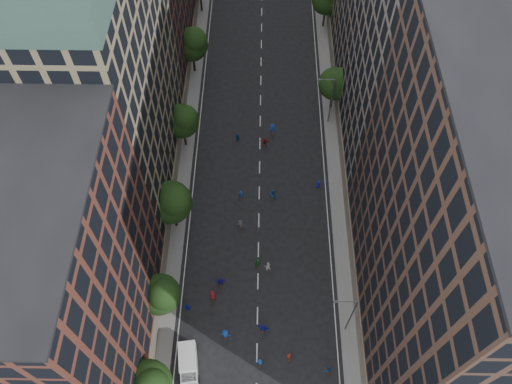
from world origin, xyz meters
TOP-DOWN VIEW (x-y plane):
  - ground at (0.00, 40.00)m, footprint 240.00×240.00m
  - sidewalk_left at (-12.00, 47.50)m, footprint 4.00×105.00m
  - sidewalk_right at (12.00, 47.50)m, footprint 4.00×105.00m
  - bldg_left_a at (-19.00, 11.00)m, footprint 14.00×22.00m
  - bldg_left_b at (-19.00, 35.00)m, footprint 14.00×26.00m
  - bldg_right_a at (19.00, 15.00)m, footprint 14.00×30.00m
  - bldg_right_b at (19.00, 44.00)m, footprint 14.00×28.00m
  - tree_left_1 at (-11.02, 13.86)m, footprint 4.80×4.80m
  - tree_left_2 at (-10.99, 25.83)m, footprint 5.60×5.60m
  - tree_left_3 at (-11.02, 39.85)m, footprint 5.00×5.00m
  - tree_left_4 at (-11.00, 55.84)m, footprint 5.40×5.40m
  - tree_right_a at (11.38, 47.85)m, footprint 5.00×5.00m
  - streetlamp_near at (10.37, 12.00)m, footprint 2.64×0.22m
  - streetlamp_far at (10.37, 45.00)m, footprint 2.64×0.22m
  - cargo_van at (-7.82, 7.45)m, footprint 2.72×4.73m
  - skater_0 at (-8.17, 9.47)m, footprint 0.95×0.69m
  - skater_1 at (0.36, 7.69)m, footprint 0.78×0.61m
  - skater_2 at (8.07, 7.03)m, footprint 0.95×0.86m
  - skater_3 at (-3.74, 10.82)m, footprint 1.31×0.86m
  - skater_4 at (-8.50, 14.00)m, footprint 1.09×0.49m
  - skater_5 at (0.72, 11.68)m, footprint 1.57×0.84m
  - skater_6 at (-5.56, 15.73)m, footprint 0.98×0.69m
  - skater_7 at (3.74, 8.45)m, footprint 0.65×0.46m
  - skater_8 at (1.21, 19.72)m, footprint 0.88×0.72m
  - skater_9 at (-2.47, 25.82)m, footprint 1.11×0.76m
  - skater_10 at (-0.04, 20.04)m, footprint 1.17×0.71m
  - skater_11 at (-4.68, 17.53)m, footprint 1.51×0.72m
  - skater_12 at (8.36, 32.55)m, footprint 0.86×0.72m
  - skater_13 at (-2.56, 30.57)m, footprint 0.71×0.55m
  - skater_14 at (1.89, 30.66)m, footprint 1.09×0.97m
  - skater_15 at (1.94, 42.56)m, footprint 1.27×0.77m
  - skater_16 at (-3.31, 40.79)m, footprint 1.09×0.56m
  - skater_17 at (0.72, 40.11)m, footprint 1.53×0.49m

SIDE VIEW (x-z plane):
  - ground at x=0.00m, z-range 0.00..0.00m
  - sidewalk_left at x=-12.00m, z-range 0.00..0.15m
  - sidewalk_right at x=12.00m, z-range 0.00..0.15m
  - skater_12 at x=8.36m, z-range 0.00..1.51m
  - skater_11 at x=-4.68m, z-range 0.00..1.57m
  - skater_9 at x=-2.47m, z-range 0.00..1.59m
  - skater_2 at x=8.07m, z-range 0.00..1.61m
  - skater_5 at x=0.72m, z-range 0.00..1.62m
  - skater_17 at x=0.72m, z-range 0.00..1.65m
  - skater_7 at x=3.74m, z-range 0.00..1.66m
  - skater_8 at x=1.21m, z-range 0.00..1.70m
  - skater_13 at x=-2.56m, z-range 0.00..1.73m
  - skater_16 at x=-3.31m, z-range 0.00..1.78m
  - skater_0 at x=-8.17m, z-range 0.00..1.80m
  - skater_4 at x=-8.50m, z-range 0.00..1.83m
  - skater_10 at x=-0.04m, z-range 0.00..1.87m
  - skater_1 at x=0.36m, z-range 0.00..1.88m
  - skater_14 at x=1.89m, z-range 0.00..1.88m
  - skater_3 at x=-3.74m, z-range 0.00..1.89m
  - skater_6 at x=-5.56m, z-range 0.00..1.91m
  - skater_15 at x=1.94m, z-range 0.00..1.92m
  - cargo_van at x=-7.82m, z-range 0.06..2.45m
  - streetlamp_near at x=10.37m, z-range 0.64..9.70m
  - streetlamp_far at x=10.37m, z-range 0.64..9.70m
  - tree_left_1 at x=-11.02m, z-range 1.45..9.66m
  - tree_right_a at x=11.38m, z-range 1.43..9.83m
  - tree_left_3 at x=-11.02m, z-range 1.53..10.11m
  - tree_left_4 at x=-11.00m, z-range 1.56..10.63m
  - tree_left_2 at x=-10.99m, z-range 1.63..11.08m
  - bldg_left_a at x=-19.00m, z-range 0.00..30.00m
  - bldg_right_b at x=19.00m, z-range 0.00..33.00m
  - bldg_left_b at x=-19.00m, z-range 0.00..34.00m
  - bldg_right_a at x=19.00m, z-range 0.00..36.00m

